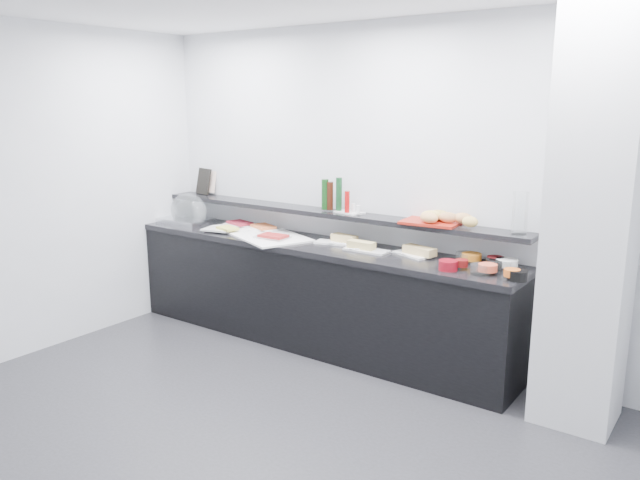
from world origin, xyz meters
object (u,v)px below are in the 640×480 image
Objects in this scene: framed_print at (204,181)px; condiment_tray at (349,212)px; carafe at (520,213)px; sandwich_plate_mid at (367,250)px; cloche_base at (185,220)px; bread_tray at (431,222)px.

framed_print is 1.79m from condiment_tray.
sandwich_plate_mid is at bearing -171.03° from carafe.
condiment_tray is 0.80× the size of carafe.
framed_print is (-2.08, 0.25, 0.37)m from sandwich_plate_mid.
carafe is (1.14, 0.18, 0.39)m from sandwich_plate_mid.
carafe is (3.25, 0.17, 0.38)m from cloche_base.
framed_print is 0.60× the size of bread_tray.
carafe reaches higher than bread_tray.
bread_tray is (2.55, -0.08, -0.12)m from framed_print.
bread_tray is 1.44× the size of carafe.
sandwich_plate_mid is 0.56m from bread_tray.
sandwich_plate_mid is 1.52× the size of condiment_tray.
sandwich_plate_mid is 0.84× the size of bread_tray.
cloche_base is 2.59m from bread_tray.
condiment_tray is 0.55× the size of bread_tray.
cloche_base is at bearing -176.95° from carafe.
carafe reaches higher than condiment_tray.
carafe reaches higher than sandwich_plate_mid.
carafe is at bearing -4.64° from bread_tray.
bread_tray reaches higher than condiment_tray.
cloche_base is 2.16× the size of condiment_tray.
cloche_base is at bearing -162.17° from condiment_tray.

